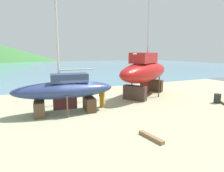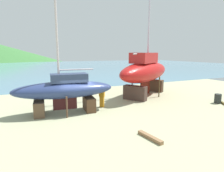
{
  "view_description": "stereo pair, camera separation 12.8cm",
  "coord_description": "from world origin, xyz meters",
  "px_view_note": "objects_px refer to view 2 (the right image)",
  "views": [
    {
      "loc": [
        -3.32,
        -13.37,
        4.37
      ],
      "look_at": [
        3.53,
        1.57,
        1.5
      ],
      "focal_mm": 30.15,
      "sensor_mm": 36.0,
      "label": 1
    },
    {
      "loc": [
        -3.2,
        -13.42,
        4.37
      ],
      "look_at": [
        3.53,
        1.57,
        1.5
      ],
      "focal_mm": 30.15,
      "sensor_mm": 36.0,
      "label": 2
    }
  ],
  "objects_px": {
    "sailboat_mid_port": "(145,71)",
    "sailboat_large_starboard": "(65,90)",
    "barrel_tipped_right": "(218,99)",
    "worker": "(102,96)"
  },
  "relations": [
    {
      "from": "sailboat_mid_port",
      "to": "worker",
      "type": "bearing_deg",
      "value": 168.21
    },
    {
      "from": "barrel_tipped_right",
      "to": "worker",
      "type": "bearing_deg",
      "value": 162.55
    },
    {
      "from": "sailboat_mid_port",
      "to": "worker",
      "type": "xyz_separation_m",
      "value": [
        -5.71,
        -2.27,
        -1.65
      ]
    },
    {
      "from": "worker",
      "to": "barrel_tipped_right",
      "type": "bearing_deg",
      "value": -63.66
    },
    {
      "from": "sailboat_large_starboard",
      "to": "barrel_tipped_right",
      "type": "xyz_separation_m",
      "value": [
        12.77,
        -2.82,
        -1.3
      ]
    },
    {
      "from": "sailboat_mid_port",
      "to": "sailboat_large_starboard",
      "type": "bearing_deg",
      "value": 162.7
    },
    {
      "from": "sailboat_large_starboard",
      "to": "sailboat_mid_port",
      "type": "bearing_deg",
      "value": -159.07
    },
    {
      "from": "worker",
      "to": "barrel_tipped_right",
      "type": "relative_size",
      "value": 2.07
    },
    {
      "from": "sailboat_large_starboard",
      "to": "barrel_tipped_right",
      "type": "relative_size",
      "value": 13.16
    },
    {
      "from": "sailboat_mid_port",
      "to": "sailboat_large_starboard",
      "type": "xyz_separation_m",
      "value": [
        -8.7,
        -2.52,
        -0.83
      ]
    }
  ]
}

